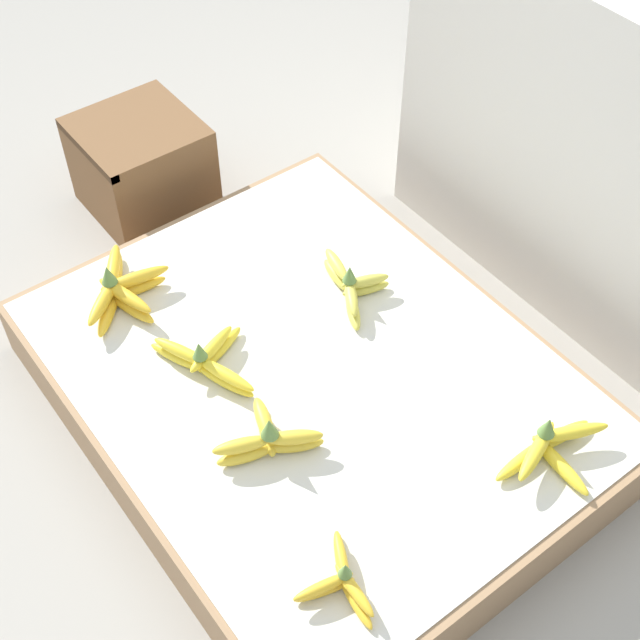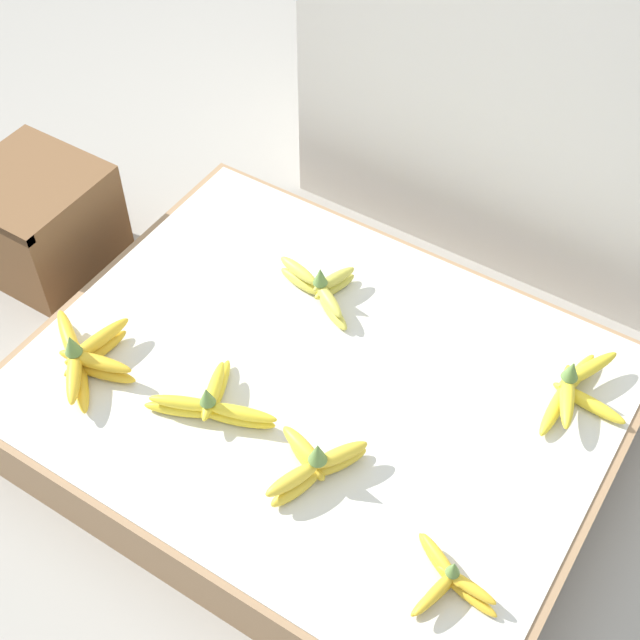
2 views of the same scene
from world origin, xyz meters
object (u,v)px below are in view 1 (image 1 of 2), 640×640
object	(u,v)px
banana_bunch_front_right	(340,580)
banana_bunch_middle_right	(550,447)
wooden_crate	(142,166)
banana_bunch_front_midright	(268,438)
banana_bunch_front_midleft	(207,360)
banana_bunch_front_left	(120,290)
banana_bunch_middle_midleft	(351,285)

from	to	relation	value
banana_bunch_front_right	banana_bunch_middle_right	distance (m)	0.51
wooden_crate	banana_bunch_front_midright	distance (m)	1.04
banana_bunch_front_midleft	banana_bunch_front_right	xyz separation A→B (m)	(0.58, -0.08, -0.01)
banana_bunch_front_left	banana_bunch_front_midright	xyz separation A→B (m)	(0.56, 0.04, 0.00)
banana_bunch_middle_midleft	banana_bunch_middle_right	distance (m)	0.60
banana_bunch_front_right	banana_bunch_middle_midleft	xyz separation A→B (m)	(-0.57, 0.47, 0.01)
banana_bunch_front_left	banana_bunch_front_midright	distance (m)	0.56
banana_bunch_front_midright	banana_bunch_middle_midleft	size ratio (longest dim) A/B	0.91
banana_bunch_middle_right	banana_bunch_front_midright	bearing A→B (deg)	-128.89
banana_bunch_front_right	banana_bunch_middle_right	bearing A→B (deg)	86.45
banana_bunch_middle_right	banana_bunch_front_right	bearing A→B (deg)	-93.55
banana_bunch_front_midright	banana_bunch_middle_right	world-z (taller)	banana_bunch_front_midright
banana_bunch_front_left	banana_bunch_middle_midleft	world-z (taller)	banana_bunch_front_left
wooden_crate	banana_bunch_front_midleft	xyz separation A→B (m)	(0.75, -0.25, 0.06)
banana_bunch_front_right	banana_bunch_middle_midleft	size ratio (longest dim) A/B	0.81
wooden_crate	banana_bunch_front_midleft	distance (m)	0.79
wooden_crate	banana_bunch_front_midright	size ratio (longest dim) A/B	1.44
banana_bunch_middle_midleft	banana_bunch_front_right	bearing A→B (deg)	-39.93
banana_bunch_middle_midleft	banana_bunch_front_midleft	bearing A→B (deg)	-92.06
wooden_crate	banana_bunch_front_right	size ratio (longest dim) A/B	1.60
banana_bunch_front_midleft	banana_bunch_middle_midleft	world-z (taller)	banana_bunch_middle_midleft
banana_bunch_front_right	banana_bunch_middle_midleft	world-z (taller)	banana_bunch_middle_midleft
banana_bunch_front_left	banana_bunch_front_midleft	world-z (taller)	banana_bunch_front_left
banana_bunch_front_midleft	banana_bunch_front_midright	bearing A→B (deg)	-2.84
banana_bunch_front_left	banana_bunch_front_right	world-z (taller)	banana_bunch_front_left
banana_bunch_middle_midleft	banana_bunch_middle_right	bearing A→B (deg)	3.66
banana_bunch_front_right	banana_bunch_middle_right	world-z (taller)	banana_bunch_middle_right
wooden_crate	banana_bunch_front_right	world-z (taller)	wooden_crate
banana_bunch_front_left	banana_bunch_front_midright	bearing A→B (deg)	3.90
banana_bunch_front_left	banana_bunch_middle_right	world-z (taller)	banana_bunch_front_left
banana_bunch_front_midleft	banana_bunch_middle_right	world-z (taller)	banana_bunch_middle_right
banana_bunch_front_midright	banana_bunch_front_right	size ratio (longest dim) A/B	1.12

